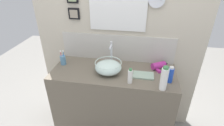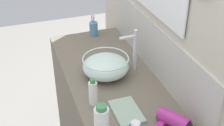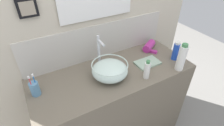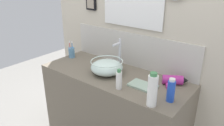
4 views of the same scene
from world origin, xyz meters
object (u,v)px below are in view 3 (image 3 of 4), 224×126
Objects in this scene: toothbrush_cup at (35,89)px; soap_dispenser at (176,51)px; faucet at (99,49)px; shampoo_bottle at (147,70)px; lotion_bottle at (182,58)px; hair_drier at (150,46)px; glass_bowl_sink at (110,70)px; hand_towel at (147,63)px.

toothbrush_cup is 1.04× the size of soap_dispenser.
shampoo_bottle is at bearing -53.49° from faucet.
lotion_bottle is (1.08, -0.28, 0.06)m from toothbrush_cup.
lotion_bottle is at bearing -89.33° from hair_drier.
soap_dispenser is at bearing 11.74° from shampoo_bottle.
faucet is at bearing 90.00° from glass_bowl_sink.
toothbrush_cup is at bearing 172.56° from soap_dispenser.
toothbrush_cup reaches higher than soap_dispenser.
glass_bowl_sink is 0.58m from lotion_bottle.
hair_drier is (0.54, 0.00, -0.12)m from faucet.
toothbrush_cup reaches higher than hair_drier.
shampoo_bottle is 0.31m from lotion_bottle.
glass_bowl_sink is at bearing 160.23° from lotion_bottle.
shampoo_bottle reaches higher than hand_towel.
hand_towel is at bearing 166.23° from soap_dispenser.
lotion_bottle is (0.54, -0.37, -0.04)m from faucet.
lotion_bottle reaches higher than hair_drier.
faucet is 1.72× the size of shampoo_bottle.
glass_bowl_sink is 0.54m from toothbrush_cup.
hand_towel is (-0.18, 0.19, -0.11)m from lotion_bottle.
soap_dispenser reaches higher than hand_towel.
shampoo_bottle is at bearing -168.26° from soap_dispenser.
soap_dispenser reaches higher than hair_drier.
hair_drier is 1.16× the size of toothbrush_cup.
lotion_bottle is 0.28m from hand_towel.
hand_towel is at bearing -26.77° from faucet.
lotion_bottle is (0.30, -0.05, 0.04)m from shampoo_bottle.
toothbrush_cup is at bearing 163.59° from shampoo_bottle.
shampoo_bottle is at bearing -16.41° from toothbrush_cup.
soap_dispenser is (1.16, -0.15, 0.03)m from toothbrush_cup.
toothbrush_cup is (-0.54, -0.10, -0.10)m from faucet.
shampoo_bottle is 0.20m from hand_towel.
faucet reaches higher than soap_dispenser.
toothbrush_cup is 1.17m from soap_dispenser.
shampoo_bottle reaches higher than glass_bowl_sink.
faucet reaches higher than toothbrush_cup.
faucet is (0.00, 0.18, 0.09)m from glass_bowl_sink.
faucet reaches higher than hand_towel.
lotion_bottle is at bearing -14.33° from toothbrush_cup.
lotion_bottle is 1.12× the size of hand_towel.
toothbrush_cup is at bearing -169.92° from faucet.
faucet is 0.55m from hair_drier.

